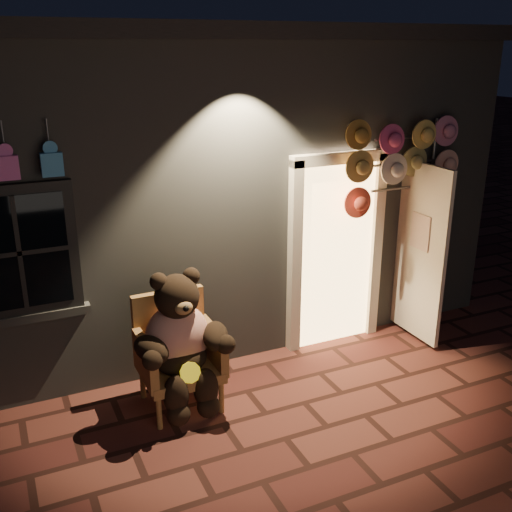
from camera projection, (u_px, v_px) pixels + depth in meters
ground at (286, 439)px, 5.24m from camera, size 60.00×60.00×0.00m
shop_building at (153, 164)px, 8.08m from camera, size 7.30×5.95×3.51m
wicker_armchair at (177, 351)px, 5.63m from camera, size 0.74×0.67×1.06m
teddy_bear at (180, 341)px, 5.45m from camera, size 0.96×0.74×1.32m
hat_rack at (402, 159)px, 6.43m from camera, size 1.48×0.22×2.51m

